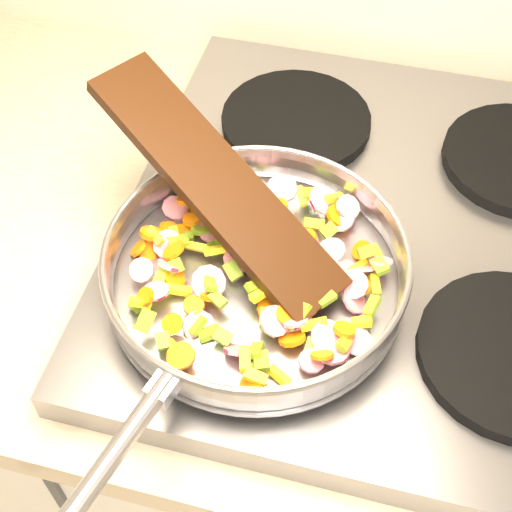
# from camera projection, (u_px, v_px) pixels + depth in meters

# --- Properties ---
(cooktop) EXTENTS (0.60, 0.60, 0.04)m
(cooktop) POSITION_uv_depth(u_px,v_px,m) (387.00, 238.00, 0.82)
(cooktop) COLOR #939399
(cooktop) RESTS_ON counter_top
(grate_fl) EXTENTS (0.19, 0.19, 0.02)m
(grate_fl) POSITION_uv_depth(u_px,v_px,m) (238.00, 295.00, 0.74)
(grate_fl) COLOR black
(grate_fl) RESTS_ON cooktop
(grate_bl) EXTENTS (0.19, 0.19, 0.02)m
(grate_bl) POSITION_uv_depth(u_px,v_px,m) (296.00, 121.00, 0.91)
(grate_bl) COLOR black
(grate_bl) RESTS_ON cooktop
(saute_pan) EXTENTS (0.34, 0.50, 0.05)m
(saute_pan) POSITION_uv_depth(u_px,v_px,m) (255.00, 268.00, 0.71)
(saute_pan) COLOR #9E9EA5
(saute_pan) RESTS_ON grate_fl
(vegetable_heap) EXTENTS (0.28, 0.27, 0.05)m
(vegetable_heap) POSITION_uv_depth(u_px,v_px,m) (256.00, 265.00, 0.73)
(vegetable_heap) COLOR orange
(vegetable_heap) RESTS_ON saute_pan
(wooden_spatula) EXTENTS (0.31, 0.23, 0.12)m
(wooden_spatula) POSITION_uv_depth(u_px,v_px,m) (216.00, 183.00, 0.72)
(wooden_spatula) COLOR black
(wooden_spatula) RESTS_ON saute_pan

